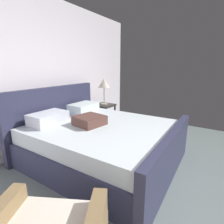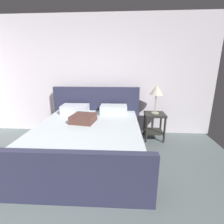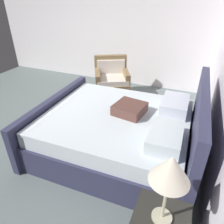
# 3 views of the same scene
# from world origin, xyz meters

# --- Properties ---
(wall_back) EXTENTS (5.43, 0.12, 2.72)m
(wall_back) POSITION_xyz_m (0.00, 2.92, 1.36)
(wall_back) COLOR white
(wall_back) RESTS_ON ground
(bed) EXTENTS (2.00, 2.26, 1.15)m
(bed) POSITION_xyz_m (0.02, 1.65, 0.34)
(bed) COLOR #2E2F4B
(bed) RESTS_ON ground
(nightstand_right) EXTENTS (0.44, 0.44, 0.60)m
(nightstand_right) POSITION_xyz_m (1.32, 2.48, 0.40)
(nightstand_right) COLOR #2A2925
(nightstand_right) RESTS_ON ground
(table_lamp_right) EXTENTS (0.29, 0.29, 0.63)m
(table_lamp_right) POSITION_xyz_m (1.32, 2.48, 1.10)
(table_lamp_right) COLOR #B7B293
(table_lamp_right) RESTS_ON nightstand_right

